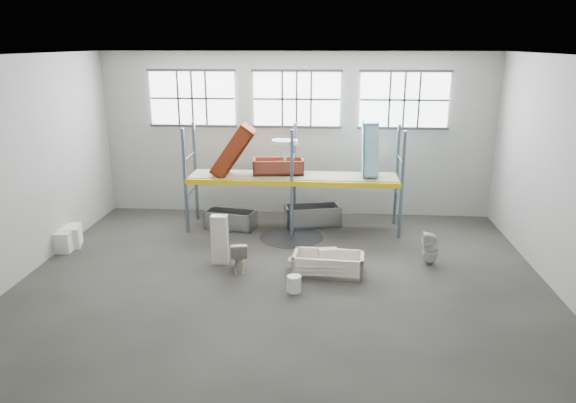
# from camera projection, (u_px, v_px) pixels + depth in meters

# --- Properties ---
(floor) EXTENTS (12.00, 10.00, 0.10)m
(floor) POSITION_uv_depth(u_px,v_px,m) (283.00, 280.00, 12.46)
(floor) COLOR #4A463F
(floor) RESTS_ON ground
(ceiling) EXTENTS (12.00, 10.00, 0.10)m
(ceiling) POSITION_uv_depth(u_px,v_px,m) (282.00, 52.00, 11.00)
(ceiling) COLOR silver
(ceiling) RESTS_ON ground
(wall_back) EXTENTS (12.00, 0.10, 5.00)m
(wall_back) POSITION_uv_depth(u_px,v_px,m) (297.00, 135.00, 16.55)
(wall_back) COLOR #9E9D93
(wall_back) RESTS_ON ground
(wall_front) EXTENTS (12.00, 0.10, 5.00)m
(wall_front) POSITION_uv_depth(u_px,v_px,m) (249.00, 264.00, 6.90)
(wall_front) COLOR #B7B6A9
(wall_front) RESTS_ON ground
(wall_left) EXTENTS (0.10, 10.00, 5.00)m
(wall_left) POSITION_uv_depth(u_px,v_px,m) (18.00, 168.00, 12.17)
(wall_left) COLOR #A7A69B
(wall_left) RESTS_ON ground
(wall_right) EXTENTS (0.10, 10.00, 5.00)m
(wall_right) POSITION_uv_depth(u_px,v_px,m) (569.00, 178.00, 11.29)
(wall_right) COLOR #B8B7AB
(wall_right) RESTS_ON ground
(window_left) EXTENTS (2.60, 0.04, 1.60)m
(window_left) POSITION_uv_depth(u_px,v_px,m) (192.00, 98.00, 16.37)
(window_left) COLOR white
(window_left) RESTS_ON wall_back
(window_mid) EXTENTS (2.60, 0.04, 1.60)m
(window_mid) POSITION_uv_depth(u_px,v_px,m) (297.00, 99.00, 16.13)
(window_mid) COLOR white
(window_mid) RESTS_ON wall_back
(window_right) EXTENTS (2.60, 0.04, 1.60)m
(window_right) POSITION_uv_depth(u_px,v_px,m) (404.00, 100.00, 15.90)
(window_right) COLOR white
(window_right) RESTS_ON wall_back
(rack_upright_la) EXTENTS (0.08, 0.08, 3.00)m
(rack_upright_la) POSITION_uv_depth(u_px,v_px,m) (185.00, 182.00, 15.00)
(rack_upright_la) COLOR slate
(rack_upright_la) RESTS_ON floor
(rack_upright_lb) EXTENTS (0.08, 0.08, 3.00)m
(rack_upright_lb) POSITION_uv_depth(u_px,v_px,m) (196.00, 172.00, 16.15)
(rack_upright_lb) COLOR slate
(rack_upright_lb) RESTS_ON floor
(rack_upright_ma) EXTENTS (0.08, 0.08, 3.00)m
(rack_upright_ma) POSITION_uv_depth(u_px,v_px,m) (292.00, 184.00, 14.79)
(rack_upright_ma) COLOR slate
(rack_upright_ma) RESTS_ON floor
(rack_upright_mb) EXTENTS (0.08, 0.08, 3.00)m
(rack_upright_mb) POSITION_uv_depth(u_px,v_px,m) (295.00, 173.00, 15.93)
(rack_upright_mb) COLOR slate
(rack_upright_mb) RESTS_ON floor
(rack_upright_ra) EXTENTS (0.08, 0.08, 3.00)m
(rack_upright_ra) POSITION_uv_depth(u_px,v_px,m) (402.00, 186.00, 14.57)
(rack_upright_ra) COLOR slate
(rack_upright_ra) RESTS_ON floor
(rack_upright_rb) EXTENTS (0.08, 0.08, 3.00)m
(rack_upright_rb) POSITION_uv_depth(u_px,v_px,m) (397.00, 175.00, 15.71)
(rack_upright_rb) COLOR slate
(rack_upright_rb) RESTS_ON floor
(rack_beam_front) EXTENTS (6.00, 0.10, 0.14)m
(rack_beam_front) POSITION_uv_depth(u_px,v_px,m) (292.00, 184.00, 14.79)
(rack_beam_front) COLOR yellow
(rack_beam_front) RESTS_ON floor
(rack_beam_back) EXTENTS (6.00, 0.10, 0.14)m
(rack_beam_back) POSITION_uv_depth(u_px,v_px,m) (295.00, 173.00, 15.93)
(rack_beam_back) COLOR yellow
(rack_beam_back) RESTS_ON floor
(shelf_deck) EXTENTS (5.90, 1.10, 0.03)m
(shelf_deck) POSITION_uv_depth(u_px,v_px,m) (293.00, 176.00, 15.34)
(shelf_deck) COLOR gray
(shelf_deck) RESTS_ON floor
(wet_patch) EXTENTS (1.80, 1.80, 0.00)m
(wet_patch) POSITION_uv_depth(u_px,v_px,m) (291.00, 237.00, 15.02)
(wet_patch) COLOR black
(wet_patch) RESTS_ON floor
(bathtub_beige) EXTENTS (1.70, 0.89, 0.48)m
(bathtub_beige) POSITION_uv_depth(u_px,v_px,m) (328.00, 264.00, 12.62)
(bathtub_beige) COLOR beige
(bathtub_beige) RESTS_ON floor
(cistern_spare) EXTENTS (0.49, 0.31, 0.43)m
(cistern_spare) POSITION_uv_depth(u_px,v_px,m) (328.00, 257.00, 12.92)
(cistern_spare) COLOR beige
(cistern_spare) RESTS_ON bathtub_beige
(sink_in_tub) EXTENTS (0.55, 0.55, 0.14)m
(sink_in_tub) POSITION_uv_depth(u_px,v_px,m) (296.00, 261.00, 12.95)
(sink_in_tub) COLOR beige
(sink_in_tub) RESTS_ON bathtub_beige
(toilet_beige) EXTENTS (0.55, 0.78, 0.72)m
(toilet_beige) POSITION_uv_depth(u_px,v_px,m) (238.00, 255.00, 12.80)
(toilet_beige) COLOR #C1B29F
(toilet_beige) RESTS_ON floor
(cistern_tall) EXTENTS (0.40, 0.26, 1.23)m
(cistern_tall) POSITION_uv_depth(u_px,v_px,m) (220.00, 239.00, 13.11)
(cistern_tall) COLOR beige
(cistern_tall) RESTS_ON floor
(toilet_white) EXTENTS (0.39, 0.38, 0.82)m
(toilet_white) POSITION_uv_depth(u_px,v_px,m) (430.00, 248.00, 13.09)
(toilet_white) COLOR silver
(toilet_white) RESTS_ON floor
(steel_tub_left) EXTENTS (1.54, 0.95, 0.53)m
(steel_tub_left) POSITION_uv_depth(u_px,v_px,m) (231.00, 219.00, 15.70)
(steel_tub_left) COLOR #ABAEB3
(steel_tub_left) RESTS_ON floor
(steel_tub_right) EXTENTS (1.74, 1.10, 0.59)m
(steel_tub_right) POSITION_uv_depth(u_px,v_px,m) (312.00, 215.00, 15.95)
(steel_tub_right) COLOR #A5A6AC
(steel_tub_right) RESTS_ON floor
(rust_tub_flat) EXTENTS (1.51, 0.82, 0.41)m
(rust_tub_flat) POSITION_uv_depth(u_px,v_px,m) (278.00, 166.00, 15.43)
(rust_tub_flat) COLOR maroon
(rust_tub_flat) RESTS_ON shelf_deck
(rust_tub_tilted) EXTENTS (1.31, 0.77, 1.60)m
(rust_tub_tilted) POSITION_uv_depth(u_px,v_px,m) (234.00, 151.00, 15.12)
(rust_tub_tilted) COLOR maroon
(rust_tub_tilted) RESTS_ON shelf_deck
(sink_on_shelf) EXTENTS (0.73, 0.58, 0.63)m
(sink_on_shelf) POSITION_uv_depth(u_px,v_px,m) (285.00, 161.00, 14.85)
(sink_on_shelf) COLOR white
(sink_on_shelf) RESTS_ON rust_tub_flat
(blue_tub_upright) EXTENTS (0.48, 0.71, 1.53)m
(blue_tub_upright) POSITION_uv_depth(u_px,v_px,m) (370.00, 149.00, 14.94)
(blue_tub_upright) COLOR #8ED2E4
(blue_tub_upright) RESTS_ON shelf_deck
(bucket) EXTENTS (0.38, 0.38, 0.36)m
(bucket) POSITION_uv_depth(u_px,v_px,m) (294.00, 284.00, 11.71)
(bucket) COLOR silver
(bucket) RESTS_ON floor
(carton_near) EXTENTS (0.66, 0.57, 0.54)m
(carton_near) POSITION_uv_depth(u_px,v_px,m) (61.00, 241.00, 13.98)
(carton_near) COLOR silver
(carton_near) RESTS_ON floor
(carton_far) EXTENTS (0.83, 0.83, 0.55)m
(carton_far) POSITION_uv_depth(u_px,v_px,m) (68.00, 236.00, 14.28)
(carton_far) COLOR white
(carton_far) RESTS_ON floor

